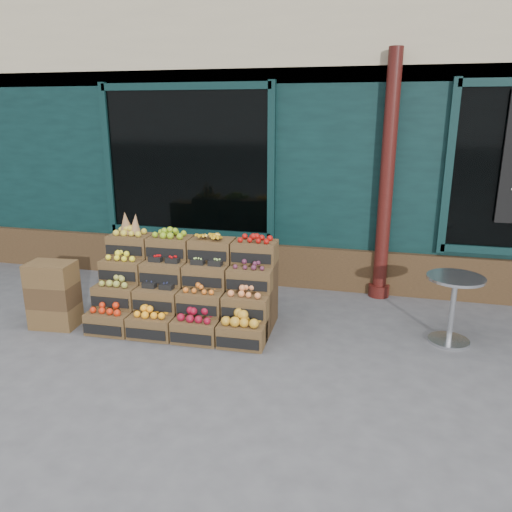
# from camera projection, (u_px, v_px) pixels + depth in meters

# --- Properties ---
(ground) EXTENTS (60.00, 60.00, 0.00)m
(ground) POSITION_uv_depth(u_px,v_px,m) (258.00, 352.00, 5.26)
(ground) COLOR #4B4B4E
(ground) RESTS_ON ground
(shop_facade) EXTENTS (12.00, 6.24, 4.80)m
(shop_facade) POSITION_uv_depth(u_px,v_px,m) (324.00, 114.00, 9.35)
(shop_facade) COLOR black
(shop_facade) RESTS_ON ground
(crate_display) EXTENTS (2.09, 1.07, 1.29)m
(crate_display) POSITION_uv_depth(u_px,v_px,m) (186.00, 292.00, 5.88)
(crate_display) COLOR #503A1F
(crate_display) RESTS_ON ground
(spare_crates) EXTENTS (0.55, 0.41, 0.78)m
(spare_crates) POSITION_uv_depth(u_px,v_px,m) (53.00, 295.00, 5.81)
(spare_crates) COLOR #503A1F
(spare_crates) RESTS_ON ground
(bistro_table) EXTENTS (0.60, 0.60, 0.76)m
(bistro_table) POSITION_uv_depth(u_px,v_px,m) (453.00, 302.00, 5.37)
(bistro_table) COLOR #BBBCC3
(bistro_table) RESTS_ON ground
(shopkeeper) EXTENTS (0.79, 0.58, 1.97)m
(shopkeeper) POSITION_uv_depth(u_px,v_px,m) (199.00, 207.00, 7.90)
(shopkeeper) COLOR #1A5C1C
(shopkeeper) RESTS_ON ground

